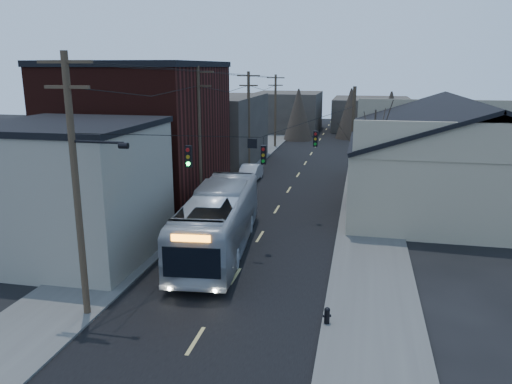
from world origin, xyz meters
TOP-DOWN VIEW (x-y plane):
  - ground at (0.00, 0.00)m, footprint 160.00×160.00m
  - road_surface at (0.00, 30.00)m, footprint 9.00×110.00m
  - sidewalk_left at (-6.50, 30.00)m, footprint 4.00×110.00m
  - sidewalk_right at (6.50, 30.00)m, footprint 4.00×110.00m
  - building_clapboard at (-9.00, 9.00)m, footprint 8.00×8.00m
  - building_brick at (-10.00, 20.00)m, footprint 10.00×12.00m
  - building_left_far at (-9.50, 36.00)m, footprint 9.00×14.00m
  - warehouse at (13.00, 25.00)m, footprint 16.16×20.60m
  - building_far_left at (-6.00, 65.00)m, footprint 10.00×12.00m
  - building_far_right at (7.00, 70.00)m, footprint 12.00×14.00m
  - bare_tree at (6.50, 20.00)m, footprint 0.40×0.40m
  - utility_lines at (-3.11, 24.14)m, footprint 11.24×45.28m
  - bus at (-1.76, 11.21)m, footprint 4.13×12.74m
  - parked_car at (-3.88, 28.45)m, footprint 1.60×4.46m
  - fire_hydrant at (4.70, 4.15)m, footprint 0.33×0.23m

SIDE VIEW (x-z plane):
  - ground at x=0.00m, z-range 0.00..0.00m
  - road_surface at x=0.00m, z-range 0.00..0.02m
  - sidewalk_left at x=-6.50m, z-range 0.00..0.12m
  - sidewalk_right at x=6.50m, z-range 0.00..0.12m
  - fire_hydrant at x=4.70m, z-range 0.14..0.83m
  - parked_car at x=-3.88m, z-range 0.00..1.46m
  - bus at x=-1.76m, z-range 0.00..3.49m
  - building_far_right at x=7.00m, z-range 0.00..5.00m
  - warehouse at x=13.00m, z-range -1.17..6.56m
  - building_far_left at x=-6.00m, z-range 0.00..6.00m
  - building_clapboard at x=-9.00m, z-range 0.00..7.00m
  - building_left_far at x=-9.50m, z-range 0.00..7.00m
  - bare_tree at x=6.50m, z-range 0.00..7.20m
  - utility_lines at x=-3.11m, z-range -0.30..10.20m
  - building_brick at x=-10.00m, z-range 0.00..10.00m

